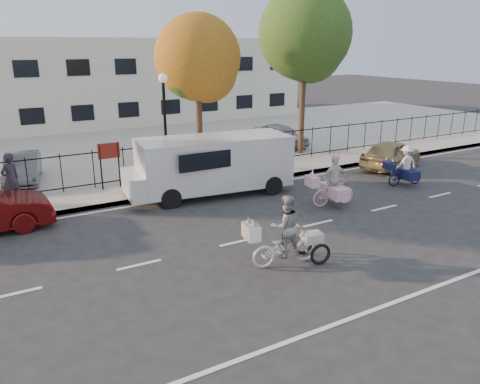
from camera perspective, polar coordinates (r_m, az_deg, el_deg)
ground at (r=13.84m, az=-0.25°, el=-6.12°), size 120.00×120.00×0.00m
road_markings at (r=13.84m, az=-0.25°, el=-6.11°), size 60.00×9.52×0.01m
curb at (r=18.09m, az=-8.22°, el=-0.28°), size 60.00×0.10×0.15m
sidewalk at (r=19.03m, az=-9.41°, el=0.55°), size 60.00×2.20×0.15m
parking_lot at (r=27.31m, az=-16.14°, el=5.26°), size 60.00×15.60×0.15m
iron_fence at (r=19.82m, az=-10.67°, el=3.64°), size 58.00×0.06×1.50m
building at (r=36.64m, az=-20.55°, el=12.44°), size 34.00×10.00×6.00m
lamppost at (r=19.21m, az=-9.21°, el=10.00°), size 0.36×0.36×4.33m
street_sign at (r=18.81m, az=-15.65°, el=4.17°), size 0.85×0.06×1.80m
zebra_trike at (r=12.29m, az=5.55°, el=-5.63°), size 2.24×1.07×1.91m
unicorn_bike at (r=17.01m, az=11.29°, el=0.65°), size 1.94×1.37×1.93m
bull_bike at (r=20.35m, az=19.49°, el=2.61°), size 1.84×1.28×1.67m
white_van at (r=17.85m, az=-3.45°, el=3.49°), size 6.50×2.79×2.23m
gold_sedan at (r=23.11m, az=17.96°, el=4.44°), size 4.18×2.68×1.33m
pedestrian at (r=18.13m, az=-26.18°, el=1.42°), size 0.81×0.74×1.86m
lot_car_c at (r=21.13m, az=-24.99°, el=2.71°), size 1.90×3.77×1.19m
lot_car_d at (r=26.29m, az=5.00°, el=6.95°), size 1.85×3.73×1.22m
tree_mid at (r=21.32m, az=-4.88°, el=15.52°), size 3.77×3.77×6.90m
tree_east at (r=24.32m, az=8.11°, el=18.10°), size 4.57×4.57×8.38m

